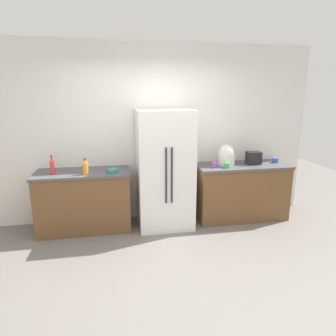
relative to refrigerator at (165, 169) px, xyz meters
name	(u,v)px	position (x,y,z in m)	size (l,w,h in m)	color
ground_plane	(168,271)	(-0.18, -1.28, -0.89)	(10.57, 10.57, 0.00)	slate
kitchen_back_panel	(149,134)	(-0.18, 0.42, 0.49)	(5.29, 0.10, 2.76)	silver
counter_left	(84,201)	(-1.20, 0.06, -0.44)	(1.36, 0.63, 0.89)	brown
counter_right	(240,191)	(1.27, 0.06, -0.44)	(1.48, 0.63, 0.89)	brown
refrigerator	(165,169)	(0.00, 0.00, 0.00)	(0.81, 0.72, 1.77)	white
toaster	(253,158)	(1.46, 0.07, 0.11)	(0.22, 0.16, 0.20)	black
rice_cooker	(227,155)	(1.01, 0.09, 0.16)	(0.27, 0.27, 0.33)	silver
bottle_a	(85,168)	(-1.14, -0.11, 0.10)	(0.08, 0.08, 0.23)	orange
bottle_b	(52,167)	(-1.59, -0.02, 0.11)	(0.06, 0.06, 0.27)	red
cup_a	(215,165)	(0.77, -0.05, 0.05)	(0.08, 0.08, 0.08)	purple
cup_b	(227,166)	(0.93, -0.12, 0.05)	(0.08, 0.08, 0.08)	green
cup_c	(275,160)	(1.87, 0.10, 0.05)	(0.09, 0.09, 0.07)	blue
bowl_a	(112,171)	(-0.77, -0.06, 0.03)	(0.16, 0.16, 0.05)	teal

